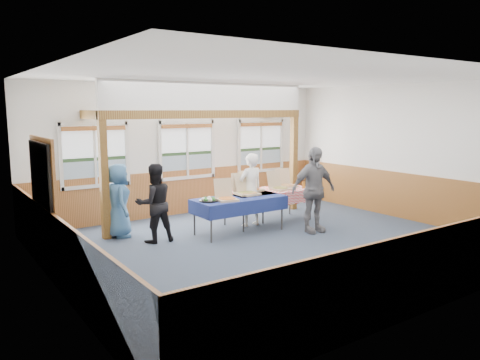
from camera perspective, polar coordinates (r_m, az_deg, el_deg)
name	(u,v)px	position (r m, az deg, el deg)	size (l,w,h in m)	color
floor	(273,245)	(9.16, 4.07, -7.90)	(8.00, 8.00, 0.00)	#2C3747
ceiling	(275,76)	(8.80, 4.30, 12.49)	(8.00, 8.00, 0.00)	white
wall_back	(186,150)	(11.76, -6.58, 3.68)	(8.00, 8.00, 0.00)	silver
wall_front	(446,189)	(6.52, 23.82, -0.97)	(8.00, 8.00, 0.00)	silver
wall_left	(52,181)	(7.08, -21.96, -0.16)	(8.00, 8.00, 0.00)	silver
wall_right	(406,152)	(11.76, 19.59, 3.24)	(8.00, 8.00, 0.00)	silver
wainscot_back	(187,191)	(11.88, -6.43, -1.38)	(7.98, 0.05, 1.10)	brown
wainscot_front	(439,267)	(6.78, 23.09, -9.73)	(7.98, 0.05, 1.10)	brown
wainscot_left	(58,253)	(7.31, -21.29, -8.30)	(0.05, 6.98, 1.10)	brown
wainscot_right	(403,196)	(11.87, 19.26, -1.81)	(0.05, 6.98, 1.10)	brown
cased_opening	(43,208)	(8.05, -22.89, -3.19)	(0.06, 1.30, 2.10)	#2F2F2F
window_left	(95,151)	(10.83, -17.29, 3.35)	(1.56, 0.10, 1.46)	silver
window_mid	(187,147)	(11.72, -6.49, 4.05)	(1.56, 0.10, 1.46)	silver
window_right	(261,143)	(12.96, 2.54, 4.54)	(1.56, 0.10, 1.46)	silver
post_left	(104,180)	(9.73, -16.24, -0.01)	(0.15, 0.15, 2.40)	#583213
post_right	(294,164)	(12.24, 6.55, 1.99)	(0.15, 0.15, 2.40)	#583213
cross_beam	(211,114)	(10.67, -3.59, 8.01)	(5.15, 0.18, 0.18)	#583213
table_left	(239,200)	(9.88, -0.11, -2.45)	(2.12, 1.36, 0.76)	#2F2F2F
table_right	(269,192)	(10.78, 3.51, -1.51)	(2.14, 0.99, 0.76)	#2F2F2F
pizza_box_a	(226,197)	(9.56, -1.67, -2.11)	(0.48, 0.55, 0.43)	tan
pizza_box_b	(248,192)	(10.19, 1.00, -1.43)	(0.39, 0.48, 0.43)	tan
pizza_box_c	(245,191)	(10.25, 0.56, -1.37)	(0.45, 0.53, 0.45)	tan
pizza_box_d	(251,188)	(10.71, 1.41, -0.94)	(0.41, 0.49, 0.44)	tan
pizza_box_e	(279,187)	(10.86, 4.80, -0.84)	(0.40, 0.48, 0.42)	tan
pizza_box_f	(287,184)	(11.28, 5.70, -0.49)	(0.46, 0.53, 0.42)	tan
veggie_tray	(209,200)	(9.47, -3.85, -2.44)	(0.38, 0.38, 0.09)	black
drink_glass	(304,185)	(11.12, 7.76, -0.61)	(0.07, 0.07, 0.15)	#A7641B
woman_white	(250,190)	(10.45, 1.28, -1.20)	(0.60, 0.39, 1.64)	white
woman_black	(154,203)	(9.32, -10.40, -2.80)	(0.76, 0.59, 1.56)	black
man_blue	(119,200)	(9.86, -14.58, -2.43)	(0.74, 0.48, 1.52)	#3A6793
person_grey	(313,190)	(10.02, 8.95, -1.18)	(1.07, 0.45, 1.83)	slate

